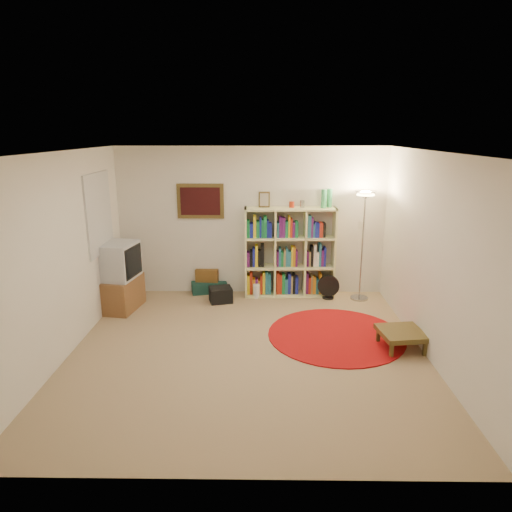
{
  "coord_description": "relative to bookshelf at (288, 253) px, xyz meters",
  "views": [
    {
      "loc": [
        0.18,
        -5.33,
        2.73
      ],
      "look_at": [
        0.1,
        0.6,
        1.1
      ],
      "focal_mm": 32.0,
      "sensor_mm": 36.0,
      "label": 1
    }
  ],
  "objects": [
    {
      "name": "floor_fan",
      "position": [
        0.67,
        -0.24,
        -0.53
      ],
      "size": [
        0.36,
        0.21,
        0.41
      ],
      "rotation": [
        0.0,
        0.0,
        -0.12
      ],
      "color": "black",
      "rests_on": "ground"
    },
    {
      "name": "paper_towel",
      "position": [
        -0.54,
        -0.19,
        -0.62
      ],
      "size": [
        0.13,
        0.13,
        0.23
      ],
      "rotation": [
        0.0,
        0.0,
        -0.17
      ],
      "color": "white",
      "rests_on": "ground"
    },
    {
      "name": "wicker_basket",
      "position": [
        -1.39,
        0.14,
        -0.43
      ],
      "size": [
        0.41,
        0.31,
        0.22
      ],
      "rotation": [
        0.0,
        0.0,
        -0.09
      ],
      "color": "brown",
      "rests_on": "suitcase"
    },
    {
      "name": "red_rug",
      "position": [
        0.58,
        -1.68,
        -0.72
      ],
      "size": [
        1.88,
        1.88,
        0.02
      ],
      "color": "#9A0B0C",
      "rests_on": "ground"
    },
    {
      "name": "suitcase",
      "position": [
        -1.38,
        0.12,
        -0.64
      ],
      "size": [
        0.67,
        0.52,
        0.19
      ],
      "rotation": [
        0.0,
        0.0,
        0.24
      ],
      "color": "#143831",
      "rests_on": "ground"
    },
    {
      "name": "side_table",
      "position": [
        1.36,
        -2.06,
        -0.52
      ],
      "size": [
        0.61,
        0.61,
        0.25
      ],
      "rotation": [
        0.0,
        0.0,
        0.13
      ],
      "color": "#4B3B1A",
      "rests_on": "ground"
    },
    {
      "name": "bookshelf",
      "position": [
        0.0,
        0.0,
        0.0
      ],
      "size": [
        1.53,
        0.48,
        1.81
      ],
      "rotation": [
        0.0,
        0.0,
        0.03
      ],
      "color": "#FFFEAA",
      "rests_on": "ground"
    },
    {
      "name": "room",
      "position": [
        -0.68,
        -2.09,
        0.53
      ],
      "size": [
        4.54,
        4.54,
        2.54
      ],
      "color": "#A2855F",
      "rests_on": "ground"
    },
    {
      "name": "floor_lamp",
      "position": [
        1.2,
        -0.23,
        0.78
      ],
      "size": [
        0.45,
        0.45,
        1.82
      ],
      "rotation": [
        0.0,
        0.0,
        -0.36
      ],
      "color": "#A09EA3",
      "rests_on": "ground"
    },
    {
      "name": "tv_stand",
      "position": [
        -2.67,
        -0.72,
        -0.21
      ],
      "size": [
        0.63,
        0.81,
        1.08
      ],
      "rotation": [
        0.0,
        0.0,
        -0.17
      ],
      "color": "brown",
      "rests_on": "ground"
    },
    {
      "name": "duffel_bag",
      "position": [
        -1.12,
        -0.4,
        -0.61
      ],
      "size": [
        0.42,
        0.38,
        0.25
      ],
      "rotation": [
        0.0,
        0.0,
        0.26
      ],
      "color": "black",
      "rests_on": "ground"
    }
  ]
}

